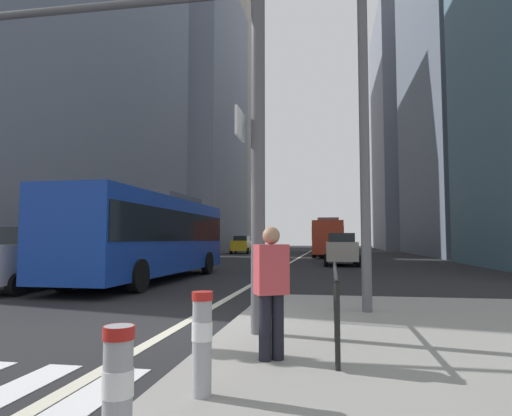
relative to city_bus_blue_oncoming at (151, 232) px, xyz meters
The scene contains 19 objects.
ground_plane 12.46m from the city_bus_blue_oncoming, 70.87° to the left, with size 160.00×160.00×0.00m, color black.
lane_centre_line 22.10m from the city_bus_blue_oncoming, 79.43° to the left, with size 0.20×80.00×0.01m, color beige.
office_tower_left_near 22.04m from the city_bus_blue_oncoming, 140.01° to the left, with size 11.34×25.72×34.79m, color slate.
office_tower_left_mid 42.72m from the city_bus_blue_oncoming, 107.47° to the left, with size 13.32×19.37×34.47m, color slate.
office_tower_left_far 65.62m from the city_bus_blue_oncoming, 101.04° to the left, with size 11.37×18.95×43.99m, color gray.
office_tower_right_mid 41.52m from the city_bus_blue_oncoming, 55.74° to the left, with size 11.39×22.63×39.84m, color slate.
office_tower_right_far 63.98m from the city_bus_blue_oncoming, 70.05° to the left, with size 13.59×20.68×37.78m, color slate.
city_bus_blue_oncoming is the anchor object (origin of this frame).
sedan_white_oncoming 4.43m from the city_bus_blue_oncoming, 129.69° to the right, with size 2.05×4.31×1.94m.
city_bus_red_receding 25.96m from the city_bus_blue_oncoming, 75.31° to the left, with size 2.82×11.15×3.40m.
city_bus_red_distant 42.59m from the city_bus_blue_oncoming, 81.73° to the left, with size 2.91×10.70×3.40m.
car_oncoming_mid 32.35m from the city_bus_blue_oncoming, 95.40° to the left, with size 2.15×4.06×1.94m.
car_receding_near 13.62m from the city_bus_blue_oncoming, 57.27° to the left, with size 2.11×4.44×1.94m.
traffic_signal_gantry 10.13m from the city_bus_blue_oncoming, 68.87° to the right, with size 6.31×0.65×6.00m.
street_lamp_post 10.70m from the city_bus_blue_oncoming, 42.48° to the right, with size 5.50×0.32×8.00m.
bollard_front 14.49m from the city_bus_blue_oncoming, 67.65° to the right, with size 0.20×0.20×0.90m.
bollard_left 13.23m from the city_bus_blue_oncoming, 64.87° to the right, with size 0.20×0.20×0.95m.
pedestrian_railing 11.21m from the city_bus_blue_oncoming, 52.24° to the right, with size 0.06×4.23×0.98m.
pedestrian_walking 12.26m from the city_bus_blue_oncoming, 60.28° to the right, with size 0.45×0.39×1.58m.
Camera 1 is at (2.75, -7.58, 1.58)m, focal length 31.03 mm.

